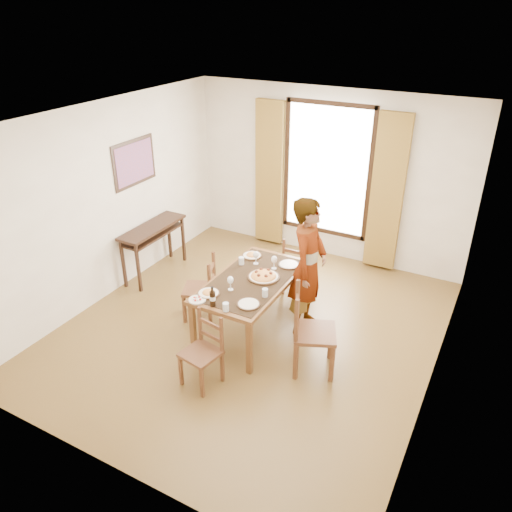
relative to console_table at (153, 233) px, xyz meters
The scene contains 22 objects.
ground 2.22m from the console_table, 16.47° to the right, with size 5.00×5.00×0.00m, color brown.
room_shell 2.25m from the console_table, 13.10° to the right, with size 4.60×5.10×2.74m.
console_table is the anchor object (origin of this frame).
dining_table 2.13m from the console_table, 16.62° to the right, with size 0.88×1.63×0.76m.
chair_west 1.49m from the console_table, 26.83° to the right, with size 0.52×0.52×0.90m.
chair_north 2.25m from the console_table, 13.39° to the left, with size 0.40×0.40×0.88m.
chair_south 2.69m from the console_table, 40.28° to the right, with size 0.44×0.44×0.85m.
chair_east 3.15m from the console_table, 17.73° to the right, with size 0.61×0.61×1.06m.
man 2.64m from the console_table, ahead, with size 0.47×0.68×1.80m, color gray.
plate_sw 2.11m from the console_table, 33.28° to the right, with size 0.27×0.27×0.05m, color silver, non-canonical shape.
plate_se 2.56m from the console_table, 26.42° to the right, with size 0.27×0.27×0.05m, color silver, non-canonical shape.
plate_nw 1.75m from the console_table, ahead, with size 0.27×0.27×0.05m, color silver, non-canonical shape.
plate_ne 2.29m from the console_table, ahead, with size 0.27×0.27×0.05m, color silver, non-canonical shape.
pasta_platter 2.22m from the console_table, 13.40° to the right, with size 0.40×0.40×0.10m, color #CB481A, non-canonical shape.
caprese_plate 2.18m from the console_table, 37.71° to the right, with size 0.20×0.20×0.04m, color silver, non-canonical shape.
wine_glass_a 2.17m from the console_table, 26.11° to the right, with size 0.08×0.08×0.18m, color white, non-canonical shape.
wine_glass_b 2.18m from the console_table, ahead, with size 0.08×0.08×0.18m, color white, non-canonical shape.
wine_glass_c 1.92m from the console_table, ahead, with size 0.08×0.08×0.18m, color white, non-canonical shape.
tumbler_a 2.53m from the console_table, 20.51° to the right, with size 0.07×0.07×0.10m, color silver.
tumbler_b 1.77m from the console_table, 10.87° to the right, with size 0.07×0.07×0.10m, color silver.
tumbler_c 2.53m from the console_table, 32.63° to the right, with size 0.07×0.07×0.10m, color silver.
wine_bottle 2.37m from the console_table, 34.63° to the right, with size 0.07×0.07×0.25m, color black, non-canonical shape.
Camera 1 is at (2.58, -4.67, 3.85)m, focal length 35.00 mm.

